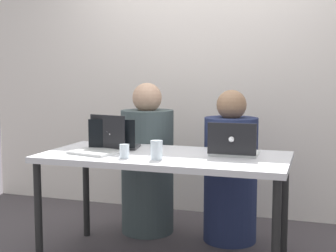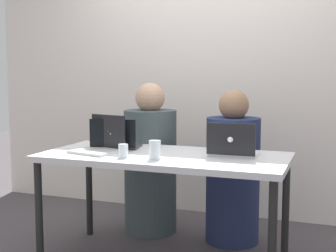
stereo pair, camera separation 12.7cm
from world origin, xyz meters
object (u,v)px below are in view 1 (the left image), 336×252
object	(u,v)px
person_on_left	(147,166)
laptop_back_left	(114,142)
person_on_right	(230,175)
water_glass_left	(124,152)
laptop_front_left	(100,144)
water_glass_center	(157,151)
laptop_back_right	(233,148)

from	to	relation	value
person_on_left	laptop_back_left	size ratio (longest dim) A/B	3.31
person_on_right	water_glass_left	size ratio (longest dim) A/B	13.29
laptop_front_left	water_glass_center	distance (m)	0.47
person_on_left	water_glass_center	world-z (taller)	person_on_left
person_on_right	water_glass_left	distance (m)	1.00
person_on_left	laptop_front_left	distance (m)	0.71
laptop_back_right	laptop_front_left	xyz separation A→B (m)	(-0.89, -0.15, 0.01)
laptop_back_left	person_on_left	bearing A→B (deg)	-109.61
laptop_front_left	water_glass_left	bearing A→B (deg)	-17.97
person_on_left	water_glass_left	distance (m)	0.85
person_on_left	person_on_right	bearing A→B (deg)	-175.88
person_on_right	water_glass_left	bearing A→B (deg)	73.08
laptop_back_left	laptop_front_left	bearing A→B (deg)	69.81
person_on_left	person_on_right	distance (m)	0.68
laptop_front_left	water_glass_left	xyz separation A→B (m)	(0.24, -0.15, -0.02)
person_on_right	laptop_front_left	distance (m)	1.05
laptop_back_left	person_on_right	bearing A→B (deg)	-158.58
water_glass_left	water_glass_center	size ratio (longest dim) A/B	0.74
water_glass_left	water_glass_center	xyz separation A→B (m)	(0.21, 0.02, 0.01)
person_on_right	laptop_front_left	xyz separation A→B (m)	(-0.78, -0.64, 0.29)
person_on_left	laptop_back_left	xyz separation A→B (m)	(-0.07, -0.47, 0.26)
laptop_back_left	water_glass_left	xyz separation A→B (m)	(0.22, -0.32, -0.01)
water_glass_left	person_on_right	bearing A→B (deg)	56.02
person_on_left	water_glass_left	xyz separation A→B (m)	(0.14, -0.79, 0.25)
laptop_front_left	water_glass_center	size ratio (longest dim) A/B	2.92
laptop_back_right	laptop_back_left	bearing A→B (deg)	-2.33
water_glass_left	water_glass_center	distance (m)	0.21
laptop_front_left	laptop_back_left	bearing A→B (deg)	94.09
laptop_back_left	laptop_back_right	distance (m)	0.86
person_on_right	laptop_back_right	xyz separation A→B (m)	(0.11, -0.49, 0.28)
person_on_right	water_glass_center	world-z (taller)	person_on_right
laptop_back_right	laptop_front_left	bearing A→B (deg)	8.71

